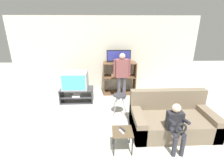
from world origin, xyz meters
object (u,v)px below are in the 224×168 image
Objects in this scene: television_main at (75,80)px; remote_control_white at (122,132)px; snack_table at (122,134)px; remote_control_black at (122,129)px; person_seated_child at (176,124)px; media_shelf at (119,78)px; folding_stool at (120,98)px; tv_stand at (77,95)px; television_flat at (119,57)px; couch at (171,119)px; person_standing_adult at (122,72)px.

television_main is 5.36× the size of remote_control_white.
snack_table is 2.94× the size of remote_control_black.
person_seated_child is at bearing 0.53° from snack_table.
media_shelf reaches higher than folding_stool.
remote_control_black is at bearing -60.50° from tv_stand.
remote_control_black reaches higher than tv_stand.
remote_control_white is (-0.16, -2.83, -0.88)m from television_flat.
television_flat reaches higher than television_main.
folding_stool is at bearing -33.33° from tv_stand.
couch is 1.95× the size of person_seated_child.
snack_table is (-0.06, -1.36, -0.11)m from folding_stool.
folding_stool is at bearing 55.07° from remote_control_black.
television_flat is at bearing 97.59° from person_standing_adult.
couch reaches higher than remote_control_black.
tv_stand is 0.67× the size of person_standing_adult.
snack_table is at bearing -124.85° from remote_control_black.
folding_stool is 0.63× the size of person_seated_child.
person_seated_child is (0.96, -1.35, 0.07)m from folding_stool.
television_flat is 0.53× the size of person_standing_adult.
tv_stand is 1.56m from folding_stool.
folding_stool is 1.37× the size of snack_table.
television_flat reaches higher than remote_control_black.
television_flat is 2.66m from couch.
folding_stool is 1.37m from couch.
television_flat reaches higher than snack_table.
television_main is at bearing -157.19° from television_flat.
folding_stool is at bearing 87.28° from snack_table.
person_seated_child reaches higher than couch.
media_shelf is 2.94m from person_seated_child.
person_standing_adult is (0.07, -0.50, -0.40)m from television_flat.
television_main is 2.57m from snack_table.
person_standing_adult reaches higher than remote_control_white.
media_shelf reaches higher than remote_control_black.
couch is (1.20, 0.61, -0.15)m from remote_control_white.
couch reaches higher than remote_control_white.
tv_stand is 7.05× the size of remote_control_white.
snack_table is at bearing -92.92° from television_flat.
tv_stand is 1.32× the size of television_main.
remote_control_black reaches higher than snack_table.
television_main is at bearing 119.33° from snack_table.
couch is (1.18, 0.59, -0.08)m from snack_table.
person_seated_child is at bearing -73.37° from media_shelf.
media_shelf is (1.43, 0.61, -0.13)m from television_main.
television_flat is 5.57× the size of remote_control_black.
television_main reaches higher than folding_stool.
remote_control_white is 0.16× the size of person_seated_child.
tv_stand is 0.56× the size of couch.
snack_table is at bearing -92.72° from folding_stool.
television_main reaches higher than tv_stand.
snack_table is 2.38m from person_standing_adult.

